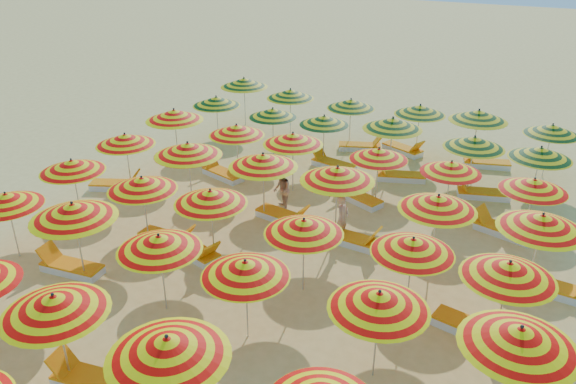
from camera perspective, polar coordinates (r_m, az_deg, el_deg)
The scene contains 60 objects.
ground at distance 16.20m, azimuth -0.80°, elevation -5.80°, with size 120.00×120.00×0.00m, color #F4CB6C.
umbrella_8 at distance 11.70m, azimuth -22.64°, elevation -10.48°, with size 2.49×2.49×2.18m.
umbrella_9 at distance 9.97m, azimuth -12.12°, elevation -15.18°, with size 2.29×2.29×2.28m.
umbrella_12 at distance 16.78m, azimuth -26.70°, elevation -0.71°, with size 2.14×2.14×2.01m.
umbrella_13 at distance 14.86m, azimuth -21.00°, elevation -1.84°, with size 2.41×2.41×2.29m.
umbrella_14 at distance 13.19m, azimuth -12.96°, elevation -5.06°, with size 2.32×2.32×2.10m.
umbrella_15 at distance 12.06m, azimuth -4.35°, elevation -7.78°, with size 2.23×2.23×2.06m.
umbrella_16 at distance 11.13m, azimuth 9.24°, elevation -10.86°, with size 2.14×2.14×2.13m.
umbrella_17 at distance 10.81m, azimuth 22.48°, elevation -13.49°, with size 2.22×2.22×2.22m.
umbrella_18 at distance 18.18m, azimuth -21.09°, elevation 2.49°, with size 2.56×2.56×2.08m.
umbrella_19 at distance 16.26m, azimuth -14.61°, elevation 0.81°, with size 2.34×2.34×2.10m.
umbrella_20 at distance 15.08m, azimuth -7.88°, elevation -0.51°, with size 2.40×2.40×2.12m.
umbrella_21 at distance 13.56m, azimuth 1.62°, elevation -3.54°, with size 2.44×2.44×2.08m.
umbrella_22 at distance 13.13m, azimuth 12.57°, elevation -5.35°, with size 1.97×1.97×2.06m.
umbrella_23 at distance 12.73m, azimuth 21.52°, elevation -7.41°, with size 2.07×2.07×2.13m.
umbrella_24 at distance 19.78m, azimuth -16.21°, elevation 5.14°, with size 2.56×2.56×2.12m.
umbrella_25 at distance 17.99m, azimuth -10.14°, elevation 4.30°, with size 2.66×2.66×2.30m.
umbrella_26 at distance 16.97m, azimuth -2.55°, elevation 3.21°, with size 2.38×2.38×2.25m.
umbrella_27 at distance 15.99m, azimuth 5.05°, elevation 1.83°, with size 2.24×2.24×2.29m.
umbrella_28 at distance 15.02m, azimuth 14.99°, elevation -1.07°, with size 2.11×2.11×2.18m.
umbrella_29 at distance 14.83m, azimuth 24.38°, elevation -2.81°, with size 2.67×2.67×2.21m.
umbrella_30 at distance 21.49m, azimuth -11.48°, elevation 7.67°, with size 2.54×2.54×2.29m.
umbrella_31 at distance 20.00m, azimuth -5.25°, elevation 6.27°, with size 2.29×2.29×2.12m.
umbrella_32 at distance 18.92m, azimuth 0.50°, elevation 5.41°, with size 2.58×2.58×2.18m.
umbrella_33 at distance 18.25m, azimuth 9.21°, elevation 3.83°, with size 2.22×2.22×2.02m.
umbrella_34 at distance 17.82m, azimuth 16.24°, elevation 2.43°, with size 2.40×2.40×1.97m.
umbrella_35 at distance 17.29m, azimuth 23.70°, elevation 0.65°, with size 2.47×2.47×2.02m.
umbrella_36 at distance 23.61m, azimuth -7.29°, elevation 9.14°, with size 2.49×2.49×2.09m.
umbrella_37 at distance 22.17m, azimuth -1.55°, elevation 8.04°, with size 2.48×2.48×2.00m.
umbrella_38 at distance 21.36m, azimuth 3.69°, elevation 7.28°, with size 2.07×2.07×1.99m.
umbrella_39 at distance 20.50m, azimuth 10.59°, elevation 6.85°, with size 2.52×2.52×2.28m.
umbrella_40 at distance 19.66m, azimuth 18.40°, elevation 4.80°, with size 2.24×2.24×2.15m.
umbrella_41 at distance 19.62m, azimuth 24.27°, elevation 3.63°, with size 2.34×2.34×2.10m.
umbrella_42 at distance 25.81m, azimuth -4.48°, elevation 11.03°, with size 2.36×2.36×2.27m.
umbrella_43 at distance 24.27m, azimuth 0.25°, elevation 9.94°, with size 2.50×2.50×2.16m.
umbrella_44 at distance 23.24m, azimuth 6.41°, elevation 8.89°, with size 1.99×1.99×2.08m.
umbrella_45 at distance 22.77m, azimuth 13.27°, elevation 8.12°, with size 2.15×2.15×2.12m.
umbrella_46 at distance 22.16m, azimuth 18.79°, elevation 7.36°, with size 2.85×2.85×2.29m.
umbrella_47 at distance 22.21m, azimuth 25.24°, elevation 5.75°, with size 1.96×1.96×2.06m.
lounger_3 at distance 12.51m, azimuth -19.28°, elevation -17.62°, with size 1.80×0.83×0.69m.
lounger_6 at distance 16.20m, azimuth -21.20°, elevation -7.11°, with size 1.79×0.77×0.69m.
lounger_7 at distance 16.77m, azimuth -12.08°, elevation -4.64°, with size 1.74×0.60×0.69m.
lounger_8 at distance 16.01m, azimuth -9.45°, elevation -5.96°, with size 1.83×1.05×0.69m.
lounger_9 at distance 13.73m, azimuth 18.26°, elevation -13.01°, with size 1.81×0.89×0.69m.
lounger_10 at distance 20.62m, azimuth -17.02°, elevation 0.70°, with size 1.82×1.22×0.69m.
lounger_11 at distance 18.54m, azimuth -7.89°, elevation -1.23°, with size 1.75×0.65×0.69m.
lounger_12 at distance 17.61m, azimuth -0.49°, elevation -2.48°, with size 1.80×0.84×0.69m.
lounger_13 at distance 16.46m, azimuth 6.44°, elevation -4.79°, with size 1.77×0.69×0.69m.
lounger_14 at distance 15.79m, azimuth 25.39°, elevation -8.85°, with size 1.78×0.73×0.69m.
lounger_15 at distance 20.79m, azimuth -6.72°, elevation 1.91°, with size 1.82×1.03×0.69m.
lounger_16 at distance 18.98m, azimuth 7.08°, elevation -0.51°, with size 1.82×1.20×0.69m.
lounger_17 at distance 18.03m, azimuth 20.95°, elevation -3.61°, with size 1.82×1.03×0.69m.
lounger_18 at distance 21.53m, azimuth 4.55°, elevation 2.86°, with size 1.81×0.91×0.69m.
lounger_19 at distance 20.81m, azimuth 11.30°, elevation 1.59°, with size 1.83×1.12×0.69m.
lounger_20 at distance 20.20m, azimuth 19.10°, elevation -0.13°, with size 1.83×1.05×0.69m.
lounger_21 at distance 23.41m, azimuth 7.41°, elevation 4.62°, with size 1.83×1.16×0.69m.
lounger_22 at distance 23.38m, azimuth 11.63°, elevation 4.27°, with size 1.82×1.21×0.69m.
lounger_23 at distance 22.83m, azimuth 19.42°, elevation 2.78°, with size 1.83×1.04×0.69m.
beachgoer_b at distance 18.10m, azimuth -0.64°, elevation 0.21°, with size 0.66×0.52×1.36m, color tan.
beachgoer_a at distance 16.52m, azimuth 5.55°, elevation -2.59°, with size 0.49×0.32×1.34m, color tan.
Camera 1 is at (6.46, -12.24, 8.41)m, focal length 35.00 mm.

